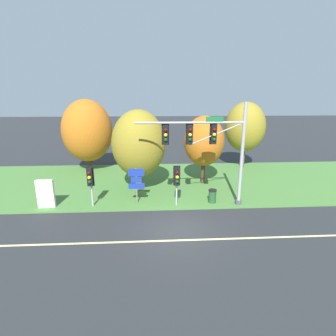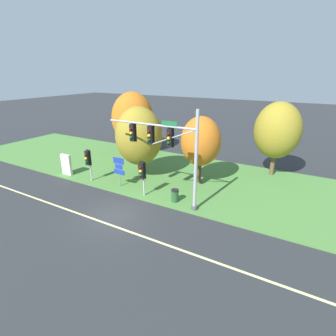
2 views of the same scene
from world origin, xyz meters
name	(u,v)px [view 2 (image 2 of 2)]	position (x,y,z in m)	size (l,w,h in m)	color
ground_plane	(115,214)	(0.00, 0.00, 0.00)	(160.00, 160.00, 0.00)	#282B2D
lane_stripe	(103,222)	(0.00, -1.20, 0.00)	(36.00, 0.16, 0.01)	beige
grass_verge	(174,174)	(0.00, 8.25, 0.05)	(48.00, 11.50, 0.10)	#477A38
traffic_signal_mast	(166,145)	(2.25, 2.99, 4.36)	(7.08, 0.49, 6.77)	#9EA0A5
pedestrian_signal_near_kerb	(88,159)	(-5.42, 3.10, 2.08)	(0.46, 0.55, 2.79)	#9EA0A5
pedestrian_signal_further_along	(142,172)	(0.20, 2.97, 2.05)	(0.46, 0.55, 2.76)	#9EA0A5
route_sign_post	(119,168)	(-2.48, 3.53, 1.72)	(1.08, 0.08, 2.52)	slate
tree_nearest_road	(133,119)	(-7.63, 12.40, 3.94)	(4.76, 4.76, 6.83)	#423021
tree_left_of_mast	(139,136)	(-2.40, 6.31, 3.74)	(4.05, 4.05, 6.19)	brown
tree_behind_signpost	(201,142)	(2.81, 7.56, 3.67)	(3.25, 3.25, 5.61)	#423021
tree_mid_verge	(277,131)	(7.88, 12.49, 4.18)	(3.94, 3.94, 6.56)	brown
info_kiosk	(66,165)	(-8.41, 3.24, 1.04)	(1.10, 0.24, 1.90)	silver
trash_bin	(175,196)	(2.71, 3.41, 0.57)	(0.56, 0.56, 0.93)	#234C28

